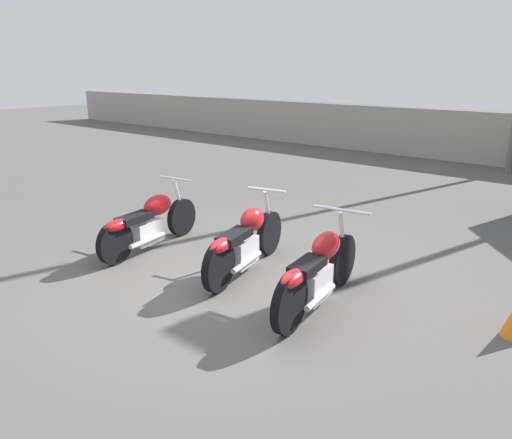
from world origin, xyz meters
The scene contains 5 objects.
ground_plane centered at (0.00, 0.00, 0.00)m, with size 60.00×60.00×0.00m, color #514F4C.
fence_back centered at (0.00, 10.41, 0.73)m, with size 40.00×0.04×1.45m.
motorcycle_slot_0 centered at (-1.61, 0.09, 0.42)m, with size 0.68×2.04×0.97m.
motorcycle_slot_1 centered at (0.06, 0.37, 0.43)m, with size 0.75×2.04×1.00m.
motorcycle_slot_2 centered at (1.36, 0.14, 0.44)m, with size 0.72×2.05×1.01m.
Camera 1 is at (4.19, -4.23, 2.62)m, focal length 35.00 mm.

